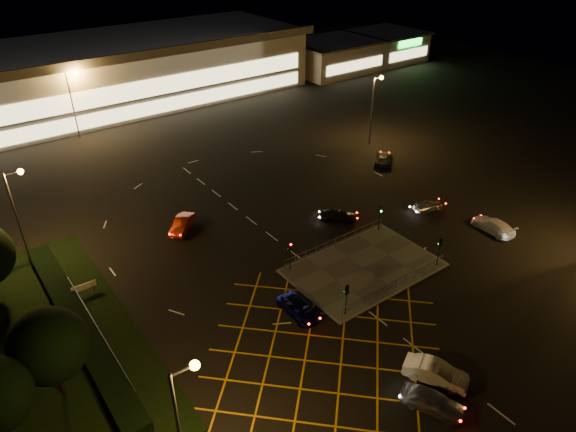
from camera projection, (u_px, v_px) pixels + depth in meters
ground at (335, 266)px, 50.51m from camera, size 180.00×180.00×0.00m
pedestrian_island at (364, 268)px, 50.12m from camera, size 14.00×9.00×0.12m
grass_verge at (15, 354)px, 40.40m from camera, size 18.00×30.00×0.08m
hedge at (78, 324)px, 42.71m from camera, size 2.00×26.00×1.00m
supermarket at (106, 73)px, 90.54m from camera, size 72.00×26.50×10.50m
retail_unit_a at (333, 56)px, 109.50m from camera, size 18.80×14.80×6.35m
retail_unit_b at (386, 45)px, 117.62m from camera, size 14.80×14.80×6.35m
streetlight_sw at (184, 415)px, 27.89m from camera, size 1.78×0.56×10.03m
streetlight_nw at (18, 205)px, 47.58m from camera, size 1.78×0.56×10.03m
streetlight_ne at (375, 101)px, 73.36m from camera, size 1.78×0.56×10.03m
streetlight_far_left at (74, 96)px, 75.41m from camera, size 1.78×0.56×10.03m
streetlight_far_right at (285, 54)px, 97.12m from camera, size 1.78×0.56×10.03m
signal_sw at (347, 294)px, 43.13m from camera, size 0.28×0.30×3.15m
signal_se at (440, 246)px, 49.23m from camera, size 0.28×0.30×3.15m
signal_nw at (290, 250)px, 48.64m from camera, size 0.28×0.30×3.15m
signal_ne at (380, 212)px, 54.74m from camera, size 0.28×0.30×3.15m
tree_e at (48, 346)px, 34.91m from camera, size 5.40×5.40×7.35m
car_near_silver at (432, 401)px, 35.69m from camera, size 3.39×4.74×1.50m
car_queue_white at (436, 373)px, 37.84m from camera, size 3.65×4.98×1.57m
car_left_blue at (299, 308)px, 44.20m from camera, size 2.10×4.52×1.25m
car_far_dkgrey at (338, 215)px, 57.58m from camera, size 4.31×4.02×1.22m
car_right_silver at (428, 206)px, 59.46m from camera, size 3.84×2.13×1.24m
car_circ_red at (182, 224)px, 55.78m from camera, size 4.19×4.07×1.43m
car_east_grey at (384, 158)px, 70.59m from camera, size 5.06×4.70×1.32m
car_approach_white at (493, 225)px, 55.57m from camera, size 2.31×5.06×1.44m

